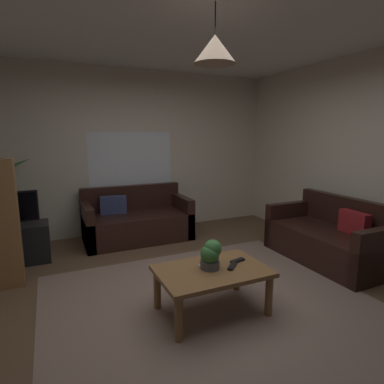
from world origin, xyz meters
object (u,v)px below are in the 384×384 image
object	(u,v)px
remote_on_table_0	(232,266)
pendant_lamp	(215,49)
coffee_table	(212,276)
tv	(8,209)
book_on_table_0	(206,267)
remote_on_table_1	(237,261)
potted_plant_on_table	(211,254)
tv_stand	(12,245)
couch_right_side	(329,240)
couch_under_window	(137,222)

from	to	relation	value
remote_on_table_0	pendant_lamp	world-z (taller)	pendant_lamp
coffee_table	tv	xyz separation A→B (m)	(-1.81, 2.06, 0.36)
book_on_table_0	remote_on_table_1	size ratio (longest dim) A/B	0.70
book_on_table_0	remote_on_table_1	distance (m)	0.34
remote_on_table_1	potted_plant_on_table	size ratio (longest dim) A/B	0.59
remote_on_table_1	pendant_lamp	size ratio (longest dim) A/B	0.34
remote_on_table_0	tv_stand	world-z (taller)	tv_stand
couch_right_side	pendant_lamp	world-z (taller)	pendant_lamp
couch_under_window	book_on_table_0	world-z (taller)	couch_under_window
couch_right_side	tv	xyz separation A→B (m)	(-3.80, 1.60, 0.45)
tv	potted_plant_on_table	bearing A→B (deg)	-48.59
tv	book_on_table_0	bearing A→B (deg)	-48.76
remote_on_table_1	coffee_table	bearing A→B (deg)	-94.75
coffee_table	pendant_lamp	xyz separation A→B (m)	(0.00, 0.00, 1.97)
remote_on_table_0	tv	size ratio (longest dim) A/B	0.23
coffee_table	book_on_table_0	bearing A→B (deg)	132.07
couch_under_window	remote_on_table_0	size ratio (longest dim) A/B	10.14
book_on_table_0	tv_stand	xyz separation A→B (m)	(-1.76, 2.03, -0.19)
book_on_table_0	remote_on_table_0	distance (m)	0.25
remote_on_table_0	pendant_lamp	distance (m)	1.90
pendant_lamp	tv	bearing A→B (deg)	131.26
coffee_table	remote_on_table_1	bearing A→B (deg)	8.48
remote_on_table_0	tv_stand	size ratio (longest dim) A/B	0.18
book_on_table_0	remote_on_table_0	size ratio (longest dim) A/B	0.70
remote_on_table_0	potted_plant_on_table	world-z (taller)	potted_plant_on_table
remote_on_table_1	tv_stand	xyz separation A→B (m)	(-2.11, 2.03, -0.19)
tv	couch_right_side	bearing A→B (deg)	-22.81
remote_on_table_0	coffee_table	bearing A→B (deg)	-148.67
book_on_table_0	couch_right_side	bearing A→B (deg)	11.45
potted_plant_on_table	pendant_lamp	bearing A→B (deg)	-70.97
couch_under_window	potted_plant_on_table	size ratio (longest dim) A/B	5.96
couch_under_window	couch_right_side	world-z (taller)	same
couch_under_window	tv_stand	distance (m)	1.73
tv	coffee_table	bearing A→B (deg)	-48.74
pendant_lamp	couch_right_side	bearing A→B (deg)	12.96
tv_stand	tv	distance (m)	0.48
tv	remote_on_table_0	bearing A→B (deg)	-46.62
potted_plant_on_table	tv	size ratio (longest dim) A/B	0.39
coffee_table	book_on_table_0	distance (m)	0.10
coffee_table	potted_plant_on_table	xyz separation A→B (m)	(-0.01, 0.02, 0.21)
remote_on_table_0	potted_plant_on_table	distance (m)	0.24
remote_on_table_0	remote_on_table_1	distance (m)	0.15
book_on_table_0	remote_on_table_0	xyz separation A→B (m)	(0.23, -0.10, -0.00)
potted_plant_on_table	tv_stand	size ratio (longest dim) A/B	0.30
tv_stand	tv	size ratio (longest dim) A/B	1.29
coffee_table	remote_on_table_0	xyz separation A→B (m)	(0.18, -0.05, 0.08)
coffee_table	potted_plant_on_table	bearing A→B (deg)	109.03
couch_right_side	pendant_lamp	xyz separation A→B (m)	(-2.00, -0.46, 2.06)
tv_stand	potted_plant_on_table	bearing A→B (deg)	-48.88
coffee_table	book_on_table_0	xyz separation A→B (m)	(-0.04, 0.05, 0.08)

